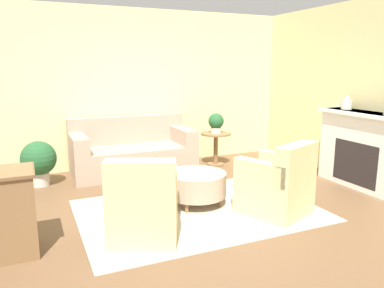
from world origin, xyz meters
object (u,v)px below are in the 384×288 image
ottoman_table (196,184)px  vase_mantel_near (346,104)px  couch (133,153)px  potted_plant_floor (39,160)px  potted_plant_on_side_table (216,122)px  side_table (216,143)px  armchair_right (278,185)px  armchair_left (144,206)px

ottoman_table → vase_mantel_near: 2.73m
couch → ottoman_table: (0.36, -1.86, -0.06)m
ottoman_table → potted_plant_floor: (-1.87, 1.70, 0.12)m
vase_mantel_near → potted_plant_floor: 4.81m
potted_plant_on_side_table → potted_plant_floor: 3.05m
side_table → couch: bearing=173.4°
couch → armchair_right: bearing=-66.0°
armchair_left → potted_plant_on_side_table: potted_plant_on_side_table is taller
potted_plant_floor → armchair_right: bearing=-42.2°
potted_plant_floor → side_table: bearing=-0.2°
ottoman_table → potted_plant_on_side_table: potted_plant_on_side_table is taller
couch → potted_plant_on_side_table: size_ratio=5.67×
armchair_right → ottoman_table: (-0.78, 0.70, -0.09)m
armchair_right → potted_plant_on_side_table: 2.46m
armchair_right → ottoman_table: armchair_right is taller
vase_mantel_near → potted_plant_floor: bearing=159.3°
vase_mantel_near → potted_plant_on_side_table: size_ratio=0.57×
vase_mantel_near → potted_plant_on_side_table: vase_mantel_near is taller
vase_mantel_near → couch: bearing=147.9°
armchair_right → side_table: (0.38, 2.39, 0.05)m
armchair_left → vase_mantel_near: (3.49, 0.73, 0.86)m
armchair_left → potted_plant_floor: size_ratio=1.40×
ottoman_table → potted_plant_on_side_table: 2.12m
couch → potted_plant_floor: couch is taller
couch → side_table: 1.53m
couch → armchair_right: size_ratio=2.12×
armchair_left → armchair_right: bearing=0.0°
armchair_right → potted_plant_floor: 3.57m
armchair_left → ottoman_table: armchair_left is taller
armchair_right → couch: bearing=114.0°
armchair_right → vase_mantel_near: vase_mantel_near is taller
side_table → potted_plant_on_side_table: potted_plant_on_side_table is taller
armchair_right → potted_plant_floor: armchair_right is taller
couch → potted_plant_floor: size_ratio=2.96×
vase_mantel_near → side_table: bearing=130.2°
armchair_left → ottoman_table: size_ratio=1.22×
ottoman_table → side_table: 2.06m
side_table → potted_plant_floor: size_ratio=0.88×
couch → potted_plant_on_side_table: 1.60m
vase_mantel_near → potted_plant_floor: (-4.43, 1.67, -0.83)m
armchair_left → vase_mantel_near: 3.67m
vase_mantel_near → potted_plant_floor: vase_mantel_near is taller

